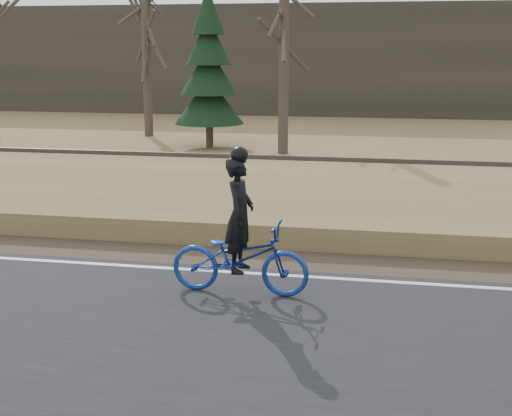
# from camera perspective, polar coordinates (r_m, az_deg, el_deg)

# --- Properties ---
(ground) EXTENTS (120.00, 120.00, 0.00)m
(ground) POSITION_cam_1_polar(r_m,az_deg,el_deg) (11.35, 9.75, -6.41)
(ground) COLOR olive
(ground) RESTS_ON ground
(road) EXTENTS (120.00, 6.00, 0.06)m
(road) POSITION_cam_1_polar(r_m,az_deg,el_deg) (9.01, 9.30, -11.39)
(road) COLOR black
(road) RESTS_ON ground
(edge_line) EXTENTS (120.00, 0.12, 0.01)m
(edge_line) POSITION_cam_1_polar(r_m,az_deg,el_deg) (11.52, 9.79, -5.79)
(edge_line) COLOR silver
(edge_line) RESTS_ON road
(shoulder) EXTENTS (120.00, 1.60, 0.04)m
(shoulder) POSITION_cam_1_polar(r_m,az_deg,el_deg) (12.49, 9.91, -4.54)
(shoulder) COLOR #473A2B
(shoulder) RESTS_ON ground
(embankment) EXTENTS (120.00, 5.00, 0.44)m
(embankment) POSITION_cam_1_polar(r_m,az_deg,el_deg) (15.33, 10.23, -0.55)
(embankment) COLOR olive
(embankment) RESTS_ON ground
(ballast) EXTENTS (120.00, 3.00, 0.45)m
(ballast) POSITION_cam_1_polar(r_m,az_deg,el_deg) (19.05, 10.47, 2.05)
(ballast) COLOR slate
(ballast) RESTS_ON ground
(railroad) EXTENTS (120.00, 2.40, 0.29)m
(railroad) POSITION_cam_1_polar(r_m,az_deg,el_deg) (19.00, 10.50, 2.95)
(railroad) COLOR black
(railroad) RESTS_ON ballast
(treeline_backdrop) EXTENTS (120.00, 4.00, 6.00)m
(treeline_backdrop) POSITION_cam_1_polar(r_m,az_deg,el_deg) (40.74, 11.15, 11.53)
(treeline_backdrop) COLOR #383328
(treeline_backdrop) RESTS_ON ground
(cyclist) EXTENTS (2.11, 0.78, 2.23)m
(cyclist) POSITION_cam_1_polar(r_m,az_deg,el_deg) (10.64, -1.30, -3.23)
(cyclist) COLOR navy
(cyclist) RESTS_ON road
(bare_tree_left) EXTENTS (0.36, 0.36, 6.83)m
(bare_tree_left) POSITION_cam_1_polar(r_m,az_deg,el_deg) (30.60, -8.76, 12.07)
(bare_tree_left) COLOR #484035
(bare_tree_left) RESTS_ON ground
(bare_tree_near_left) EXTENTS (0.36, 0.36, 7.39)m
(bare_tree_near_left) POSITION_cam_1_polar(r_m,az_deg,el_deg) (25.13, 2.23, 12.74)
(bare_tree_near_left) COLOR #484035
(bare_tree_near_left) RESTS_ON ground
(conifer) EXTENTS (2.60, 2.60, 5.87)m
(conifer) POSITION_cam_1_polar(r_m,az_deg,el_deg) (26.89, -3.81, 10.76)
(conifer) COLOR #484035
(conifer) RESTS_ON ground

